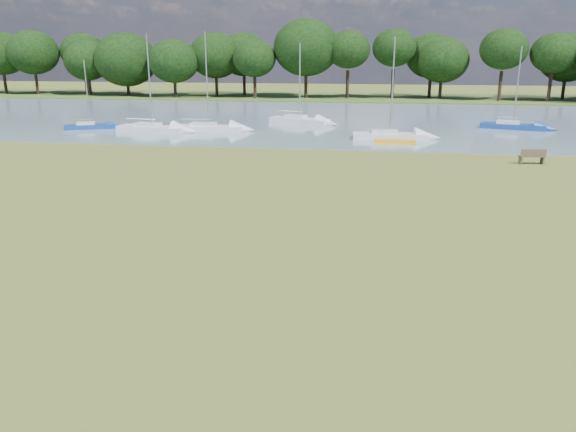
# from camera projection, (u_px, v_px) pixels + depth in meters

# --- Properties ---
(ground) EXTENTS (220.00, 220.00, 0.00)m
(ground) POSITION_uv_depth(u_px,v_px,m) (331.00, 245.00, 22.36)
(ground) COLOR olive
(river) EXTENTS (220.00, 40.00, 0.10)m
(river) POSITION_uv_depth(u_px,v_px,m) (360.00, 120.00, 62.17)
(river) COLOR slate
(river) RESTS_ON ground
(far_bank) EXTENTS (220.00, 20.00, 0.40)m
(far_bank) POSITION_uv_depth(u_px,v_px,m) (365.00, 98.00, 90.60)
(far_bank) COLOR #4C6626
(far_bank) RESTS_ON ground
(riverbank_bench) EXTENTS (1.76, 0.73, 1.05)m
(riverbank_bench) POSITION_uv_depth(u_px,v_px,m) (532.00, 156.00, 38.05)
(riverbank_bench) COLOR brown
(riverbank_bench) RESTS_ON ground
(kayak) EXTENTS (3.44, 1.04, 0.34)m
(kayak) POSITION_uv_depth(u_px,v_px,m) (395.00, 141.00, 46.27)
(kayak) COLOR #FFB01C
(kayak) RESTS_ON river
(tree_line) EXTENTS (153.19, 9.21, 11.15)m
(tree_line) POSITION_uv_depth(u_px,v_px,m) (407.00, 56.00, 84.06)
(tree_line) COLOR black
(tree_line) RESTS_ON far_bank
(sailboat_0) EXTENTS (7.08, 3.02, 8.85)m
(sailboat_0) POSITION_uv_depth(u_px,v_px,m) (152.00, 126.00, 53.01)
(sailboat_0) COLOR silver
(sailboat_0) RESTS_ON river
(sailboat_2) EXTENTS (6.68, 1.96, 9.05)m
(sailboat_2) POSITION_uv_depth(u_px,v_px,m) (208.00, 126.00, 53.52)
(sailboat_2) COLOR silver
(sailboat_2) RESTS_ON river
(sailboat_3) EXTENTS (6.25, 3.40, 7.76)m
(sailboat_3) POSITION_uv_depth(u_px,v_px,m) (512.00, 124.00, 54.67)
(sailboat_3) COLOR navy
(sailboat_3) RESTS_ON river
(sailboat_4) EXTENTS (6.71, 3.98, 8.09)m
(sailboat_4) POSITION_uv_depth(u_px,v_px,m) (299.00, 119.00, 58.78)
(sailboat_4) COLOR silver
(sailboat_4) RESTS_ON river
(sailboat_5) EXTENTS (6.47, 2.18, 8.49)m
(sailboat_5) POSITION_uv_depth(u_px,v_px,m) (389.00, 134.00, 48.64)
(sailboat_5) COLOR silver
(sailboat_5) RESTS_ON river
(sailboat_6) EXTENTS (4.90, 3.16, 6.50)m
(sailboat_6) POSITION_uv_depth(u_px,v_px,m) (90.00, 125.00, 54.81)
(sailboat_6) COLOR navy
(sailboat_6) RESTS_ON river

